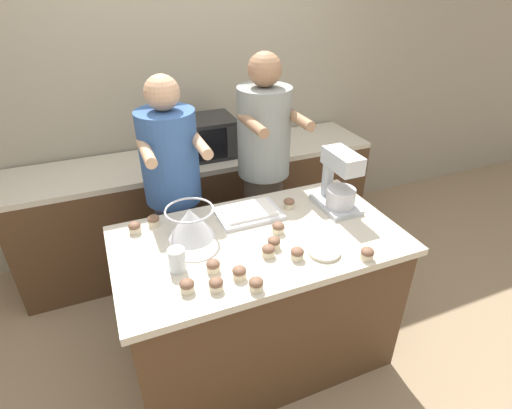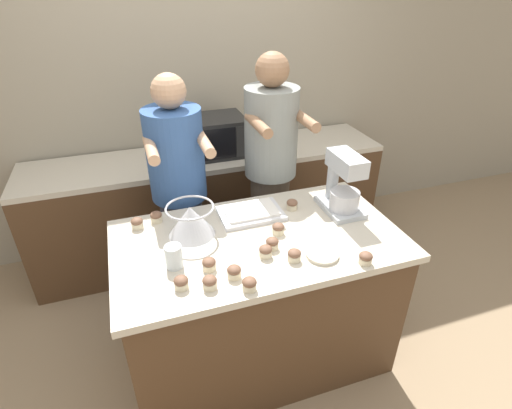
{
  "view_description": "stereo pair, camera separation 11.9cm",
  "coord_description": "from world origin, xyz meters",
  "px_view_note": "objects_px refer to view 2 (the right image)",
  "views": [
    {
      "loc": [
        -0.69,
        -1.61,
        2.13
      ],
      "look_at": [
        0.0,
        0.04,
        1.08
      ],
      "focal_mm": 28.0,
      "sensor_mm": 36.0,
      "label": 1
    },
    {
      "loc": [
        -0.58,
        -1.65,
        2.13
      ],
      "look_at": [
        0.0,
        0.04,
        1.08
      ],
      "focal_mm": 28.0,
      "sensor_mm": 36.0,
      "label": 2
    }
  ],
  "objects_px": {
    "cupcake_2": "(137,223)",
    "cupcake_6": "(294,255)",
    "person_right": "(270,177)",
    "mixing_bowl": "(191,220)",
    "person_left": "(180,197)",
    "cupcake_9": "(181,283)",
    "cupcake_11": "(366,258)",
    "cupcake_1": "(234,272)",
    "drinking_glass": "(174,257)",
    "small_plate": "(322,254)",
    "cupcake_12": "(292,204)",
    "baking_tray": "(251,213)",
    "microwave_oven": "(215,136)",
    "cupcake_8": "(249,284)",
    "cupcake_3": "(272,243)",
    "stand_mixer": "(343,186)",
    "cupcake_4": "(210,282)",
    "cupcake_0": "(266,251)",
    "cupcake_10": "(209,264)",
    "cupcake_7": "(278,229)"
  },
  "relations": [
    {
      "from": "drinking_glass",
      "to": "cupcake_11",
      "type": "relative_size",
      "value": 1.79
    },
    {
      "from": "cupcake_3",
      "to": "cupcake_7",
      "type": "distance_m",
      "value": 0.14
    },
    {
      "from": "cupcake_0",
      "to": "cupcake_12",
      "type": "relative_size",
      "value": 1.0
    },
    {
      "from": "stand_mixer",
      "to": "cupcake_10",
      "type": "distance_m",
      "value": 0.92
    },
    {
      "from": "stand_mixer",
      "to": "drinking_glass",
      "type": "distance_m",
      "value": 1.04
    },
    {
      "from": "person_right",
      "to": "cupcake_8",
      "type": "distance_m",
      "value": 1.13
    },
    {
      "from": "small_plate",
      "to": "cupcake_0",
      "type": "relative_size",
      "value": 2.49
    },
    {
      "from": "mixing_bowl",
      "to": "cupcake_12",
      "type": "height_order",
      "value": "mixing_bowl"
    },
    {
      "from": "mixing_bowl",
      "to": "cupcake_8",
      "type": "relative_size",
      "value": 3.92
    },
    {
      "from": "microwave_oven",
      "to": "cupcake_4",
      "type": "relative_size",
      "value": 6.71
    },
    {
      "from": "person_left",
      "to": "mixing_bowl",
      "type": "bearing_deg",
      "value": -91.75
    },
    {
      "from": "cupcake_0",
      "to": "person_right",
      "type": "bearing_deg",
      "value": 67.91
    },
    {
      "from": "person_left",
      "to": "cupcake_9",
      "type": "xyz_separation_m",
      "value": [
        -0.14,
        -0.92,
        0.07
      ]
    },
    {
      "from": "drinking_glass",
      "to": "cupcake_2",
      "type": "relative_size",
      "value": 1.79
    },
    {
      "from": "person_left",
      "to": "cupcake_1",
      "type": "xyz_separation_m",
      "value": [
        0.1,
        -0.92,
        0.07
      ]
    },
    {
      "from": "cupcake_10",
      "to": "cupcake_3",
      "type": "bearing_deg",
      "value": 9.84
    },
    {
      "from": "cupcake_1",
      "to": "cupcake_4",
      "type": "relative_size",
      "value": 1.0
    },
    {
      "from": "cupcake_2",
      "to": "cupcake_10",
      "type": "distance_m",
      "value": 0.56
    },
    {
      "from": "cupcake_9",
      "to": "cupcake_1",
      "type": "bearing_deg",
      "value": -1.11
    },
    {
      "from": "cupcake_2",
      "to": "cupcake_6",
      "type": "relative_size",
      "value": 1.0
    },
    {
      "from": "cupcake_2",
      "to": "person_right",
      "type": "bearing_deg",
      "value": 21.09
    },
    {
      "from": "person_right",
      "to": "person_left",
      "type": "bearing_deg",
      "value": -179.99
    },
    {
      "from": "cupcake_11",
      "to": "cupcake_1",
      "type": "bearing_deg",
      "value": 170.36
    },
    {
      "from": "cupcake_8",
      "to": "cupcake_11",
      "type": "relative_size",
      "value": 1.0
    },
    {
      "from": "microwave_oven",
      "to": "cupcake_1",
      "type": "relative_size",
      "value": 6.71
    },
    {
      "from": "cupcake_0",
      "to": "cupcake_10",
      "type": "bearing_deg",
      "value": -178.48
    },
    {
      "from": "stand_mixer",
      "to": "cupcake_1",
      "type": "distance_m",
      "value": 0.86
    },
    {
      "from": "cupcake_3",
      "to": "stand_mixer",
      "type": "bearing_deg",
      "value": 23.78
    },
    {
      "from": "mixing_bowl",
      "to": "cupcake_3",
      "type": "relative_size",
      "value": 3.92
    },
    {
      "from": "cupcake_9",
      "to": "cupcake_3",
      "type": "bearing_deg",
      "value": 16.73
    },
    {
      "from": "mixing_bowl",
      "to": "cupcake_4",
      "type": "height_order",
      "value": "mixing_bowl"
    },
    {
      "from": "cupcake_0",
      "to": "cupcake_1",
      "type": "height_order",
      "value": "same"
    },
    {
      "from": "cupcake_10",
      "to": "cupcake_11",
      "type": "height_order",
      "value": "same"
    },
    {
      "from": "person_right",
      "to": "cupcake_6",
      "type": "distance_m",
      "value": 0.92
    },
    {
      "from": "microwave_oven",
      "to": "cupcake_12",
      "type": "relative_size",
      "value": 6.71
    },
    {
      "from": "cupcake_1",
      "to": "cupcake_12",
      "type": "xyz_separation_m",
      "value": [
        0.5,
        0.48,
        0.0
      ]
    },
    {
      "from": "small_plate",
      "to": "cupcake_12",
      "type": "relative_size",
      "value": 2.49
    },
    {
      "from": "cupcake_9",
      "to": "baking_tray",
      "type": "bearing_deg",
      "value": 45.19
    },
    {
      "from": "small_plate",
      "to": "cupcake_10",
      "type": "distance_m",
      "value": 0.56
    },
    {
      "from": "mixing_bowl",
      "to": "person_right",
      "type": "bearing_deg",
      "value": 38.37
    },
    {
      "from": "cupcake_10",
      "to": "cupcake_8",
      "type": "bearing_deg",
      "value": -54.75
    },
    {
      "from": "microwave_oven",
      "to": "cupcake_3",
      "type": "height_order",
      "value": "microwave_oven"
    },
    {
      "from": "drinking_glass",
      "to": "cupcake_9",
      "type": "height_order",
      "value": "drinking_glass"
    },
    {
      "from": "stand_mixer",
      "to": "cupcake_4",
      "type": "height_order",
      "value": "stand_mixer"
    },
    {
      "from": "microwave_oven",
      "to": "small_plate",
      "type": "relative_size",
      "value": 2.69
    },
    {
      "from": "microwave_oven",
      "to": "cupcake_11",
      "type": "bearing_deg",
      "value": -77.44
    },
    {
      "from": "person_right",
      "to": "mixing_bowl",
      "type": "xyz_separation_m",
      "value": [
        -0.64,
        -0.51,
        0.09
      ]
    },
    {
      "from": "drinking_glass",
      "to": "cupcake_2",
      "type": "distance_m",
      "value": 0.43
    },
    {
      "from": "person_left",
      "to": "cupcake_12",
      "type": "relative_size",
      "value": 25.03
    },
    {
      "from": "cupcake_7",
      "to": "cupcake_11",
      "type": "distance_m",
      "value": 0.48
    }
  ]
}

